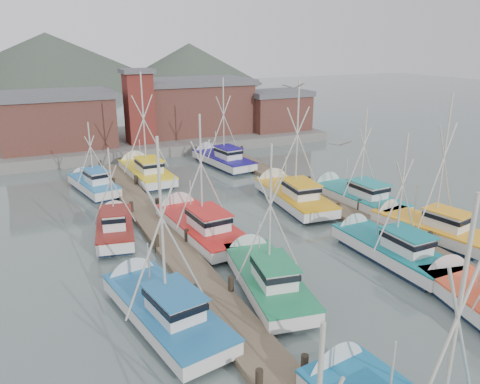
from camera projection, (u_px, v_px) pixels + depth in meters
name	position (u px, v px, depth m)	size (l,w,h in m)	color
ground	(307.00, 260.00, 28.69)	(260.00, 260.00, 0.00)	#4D5C58
dock_left	(177.00, 252.00, 29.25)	(2.30, 46.00, 1.50)	brown
dock_right	(356.00, 218.00, 34.94)	(2.30, 46.00, 1.50)	brown
quay	(149.00, 140.00, 60.31)	(44.00, 16.00, 1.20)	slate
shed_left	(57.00, 119.00, 52.96)	(12.72, 8.48, 6.20)	#573027
shed_center	(192.00, 105.00, 61.48)	(14.84, 9.54, 6.90)	#573027
shed_right	(276.00, 110.00, 63.64)	(8.48, 6.36, 5.20)	#573027
lookout_tower	(139.00, 106.00, 54.52)	(3.60, 3.60, 8.50)	maroon
distant_hills	(23.00, 89.00, 128.89)	(175.00, 140.00, 42.00)	#455043
boat_4	(264.00, 276.00, 25.35)	(4.18, 9.25, 8.87)	#101E36
boat_5	(387.00, 247.00, 28.82)	(3.52, 9.04, 8.69)	#101E36
boat_6	(160.00, 306.00, 22.41)	(4.38, 9.69, 9.89)	#101E36
boat_7	(425.00, 226.00, 32.04)	(4.31, 9.04, 10.55)	#101E36
boat_8	(198.00, 224.00, 32.38)	(3.87, 10.24, 9.36)	#101E36
boat_9	(291.00, 194.00, 38.70)	(4.38, 10.36, 10.94)	#101E36
boat_10	(115.00, 225.00, 32.24)	(3.66, 7.92, 6.81)	#101E36
boat_11	(353.00, 196.00, 38.38)	(3.62, 9.48, 8.75)	#101E36
boat_12	(144.00, 171.00, 45.63)	(4.41, 10.04, 11.06)	#101E36
boat_13	(221.00, 159.00, 50.36)	(4.05, 9.70, 10.10)	#101E36
boat_14	(92.00, 184.00, 41.58)	(3.75, 8.02, 6.83)	#101E36
gull_near	(293.00, 86.00, 24.57)	(1.53, 0.66, 0.24)	gray
gull_far	(340.00, 144.00, 27.23)	(1.55, 0.63, 0.24)	gray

